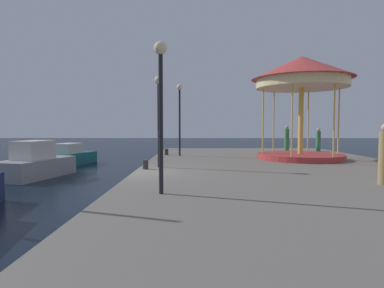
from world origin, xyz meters
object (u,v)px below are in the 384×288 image
object	(u,v)px
motorboat_teal	(70,156)
lamp_post_mid_promenade	(159,105)
motorboat_grey	(36,164)
bollard_north	(146,164)
person_far_corner	(384,156)
person_near_carousel	(287,139)
carousel	(302,82)
lamp_post_near_edge	(161,90)
lamp_post_far_end	(180,107)
person_by_the_water	(318,140)
bollard_south	(166,152)

from	to	relation	value
motorboat_teal	lamp_post_mid_promenade	world-z (taller)	lamp_post_mid_promenade
motorboat_grey	bollard_north	world-z (taller)	motorboat_grey
person_far_corner	person_near_carousel	bearing A→B (deg)	85.98
motorboat_teal	lamp_post_mid_promenade	size ratio (longest dim) A/B	1.07
bollard_north	person_far_corner	size ratio (longest dim) A/B	0.21
motorboat_teal	person_far_corner	world-z (taller)	person_far_corner
motorboat_teal	carousel	size ratio (longest dim) A/B	0.76
motorboat_grey	carousel	xyz separation A→B (m)	(14.19, 1.64, 4.42)
lamp_post_near_edge	lamp_post_far_end	size ratio (longest dim) A/B	0.92
motorboat_teal	person_far_corner	xyz separation A→B (m)	(14.68, -11.93, 1.15)
person_near_carousel	motorboat_teal	bearing A→B (deg)	-172.29
person_far_corner	motorboat_teal	bearing A→B (deg)	140.90
lamp_post_far_end	person_far_corner	size ratio (longest dim) A/B	2.31
lamp_post_far_end	person_by_the_water	size ratio (longest dim) A/B	2.58
motorboat_teal	lamp_post_far_end	world-z (taller)	lamp_post_far_end
carousel	person_far_corner	bearing A→B (deg)	-89.76
motorboat_grey	bollard_north	xyz separation A→B (m)	(6.09, -2.68, 0.29)
carousel	lamp_post_mid_promenade	bearing A→B (deg)	-153.98
motorboat_teal	person_far_corner	bearing A→B (deg)	-39.10
lamp_post_mid_promenade	person_near_carousel	size ratio (longest dim) A/B	2.13
bollard_north	person_by_the_water	world-z (taller)	person_by_the_water
motorboat_teal	person_far_corner	distance (m)	18.95
person_far_corner	bollard_south	bearing A→B (deg)	126.82
carousel	lamp_post_mid_promenade	distance (m)	8.57
motorboat_grey	lamp_post_far_end	xyz separation A→B (m)	(7.29, 3.59, 3.13)
motorboat_grey	bollard_south	bearing A→B (deg)	33.26
bollard_north	person_near_carousel	size ratio (longest dim) A/B	0.21
carousel	person_near_carousel	size ratio (longest dim) A/B	3.01
lamp_post_mid_promenade	bollard_north	bearing A→B (deg)	-129.90
lamp_post_near_edge	motorboat_teal	bearing A→B (deg)	120.01
lamp_post_far_end	lamp_post_near_edge	bearing A→B (deg)	-90.03
bollard_north	lamp_post_far_end	bearing A→B (deg)	79.17
person_by_the_water	lamp_post_mid_promenade	bearing A→B (deg)	-138.92
carousel	lamp_post_mid_promenade	xyz separation A→B (m)	(-7.58, -3.70, -1.52)
carousel	person_by_the_water	xyz separation A→B (m)	(3.23, 5.72, -3.52)
motorboat_grey	carousel	bearing A→B (deg)	6.60
bollard_north	person_by_the_water	bearing A→B (deg)	41.55
lamp_post_mid_promenade	lamp_post_far_end	bearing A→B (deg)	83.10
carousel	person_near_carousel	distance (m)	7.13
motorboat_grey	person_by_the_water	distance (m)	18.93
motorboat_teal	lamp_post_far_end	size ratio (longest dim) A/B	0.98
person_far_corner	lamp_post_mid_promenade	bearing A→B (deg)	151.24
lamp_post_far_end	bollard_north	bearing A→B (deg)	-100.83
lamp_post_near_edge	person_far_corner	distance (m)	7.35
person_by_the_water	lamp_post_far_end	bearing A→B (deg)	-159.58
lamp_post_far_end	person_near_carousel	xyz separation A→B (m)	(7.92, 4.22, -2.14)
lamp_post_near_edge	lamp_post_far_end	world-z (taller)	lamp_post_far_end
lamp_post_near_edge	person_far_corner	bearing A→B (deg)	11.98
lamp_post_near_edge	bollard_south	xyz separation A→B (m)	(-0.88, 11.92, -2.63)
motorboat_grey	person_near_carousel	bearing A→B (deg)	27.19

